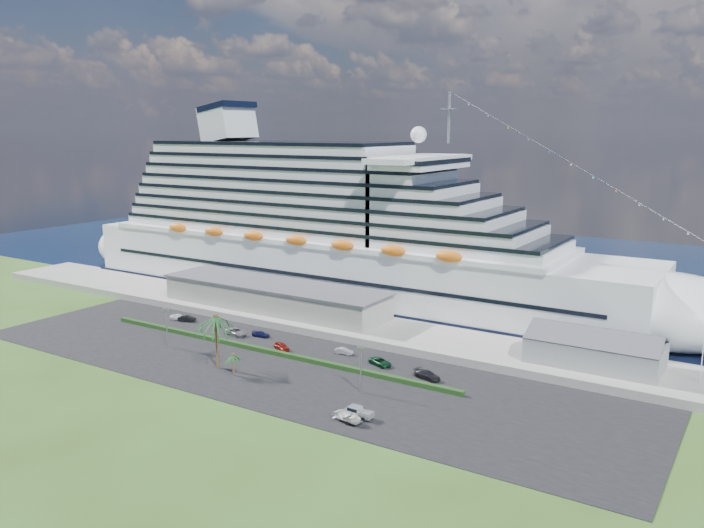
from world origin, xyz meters
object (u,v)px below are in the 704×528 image
Objects in this scene: cruise_ship at (339,237)px; parked_car_3 at (261,334)px; pickup_truck at (358,412)px; boat_trailer at (348,416)px.

parked_car_3 is (5.66, -40.02, -15.97)m from cruise_ship.
boat_trailer is at bearing -96.91° from pickup_truck.
cruise_ship is at bearing 1.04° from parked_car_3.
pickup_truck reaches higher than boat_trailer.
pickup_truck reaches higher than parked_car_3.
boat_trailer is (40.76, -27.66, 0.51)m from parked_car_3.
parked_car_3 is 0.69× the size of boat_trailer.
cruise_ship reaches higher than boat_trailer.
pickup_truck is (46.71, -65.27, -15.60)m from cruise_ship.
cruise_ship is 37.92× the size of pickup_truck.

